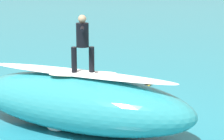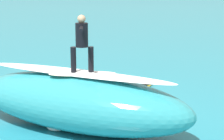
{
  "view_description": "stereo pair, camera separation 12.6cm",
  "coord_description": "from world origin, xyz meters",
  "px_view_note": "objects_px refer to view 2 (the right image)",
  "views": [
    {
      "loc": [
        -3.79,
        12.4,
        4.38
      ],
      "look_at": [
        -0.73,
        -0.2,
        1.24
      ],
      "focal_mm": 68.14,
      "sensor_mm": 36.0,
      "label": 1
    },
    {
      "loc": [
        -3.91,
        12.37,
        4.38
      ],
      "look_at": [
        -0.73,
        -0.2,
        1.24
      ],
      "focal_mm": 68.14,
      "sensor_mm": 36.0,
      "label": 2
    }
  ],
  "objects_px": {
    "surfboard_riding": "(82,74)",
    "surfboard_paddling": "(134,90)",
    "surfer_paddling": "(136,85)",
    "surfer_riding": "(82,39)"
  },
  "relations": [
    {
      "from": "surfboard_riding",
      "to": "surfer_paddling",
      "type": "xyz_separation_m",
      "value": [
        -0.65,
        -4.24,
        -1.4
      ]
    },
    {
      "from": "surfer_paddling",
      "to": "surfboard_paddling",
      "type": "bearing_deg",
      "value": -0.0
    },
    {
      "from": "surfboard_riding",
      "to": "surfer_riding",
      "type": "xyz_separation_m",
      "value": [
        0.0,
        -0.0,
        0.93
      ]
    },
    {
      "from": "surfboard_riding",
      "to": "surfboard_paddling",
      "type": "relative_size",
      "value": 0.86
    },
    {
      "from": "surfer_riding",
      "to": "surfboard_paddling",
      "type": "distance_m",
      "value": 4.87
    },
    {
      "from": "surfboard_riding",
      "to": "surfer_riding",
      "type": "height_order",
      "value": "surfer_riding"
    },
    {
      "from": "surfboard_riding",
      "to": "surfer_riding",
      "type": "bearing_deg",
      "value": -80.6
    },
    {
      "from": "surfer_paddling",
      "to": "surfboard_riding",
      "type": "bearing_deg",
      "value": 17.78
    },
    {
      "from": "surfboard_paddling",
      "to": "surfer_paddling",
      "type": "xyz_separation_m",
      "value": [
        -0.05,
        -0.11,
        0.16
      ]
    },
    {
      "from": "surfboard_riding",
      "to": "surfer_paddling",
      "type": "distance_m",
      "value": 4.52
    }
  ]
}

